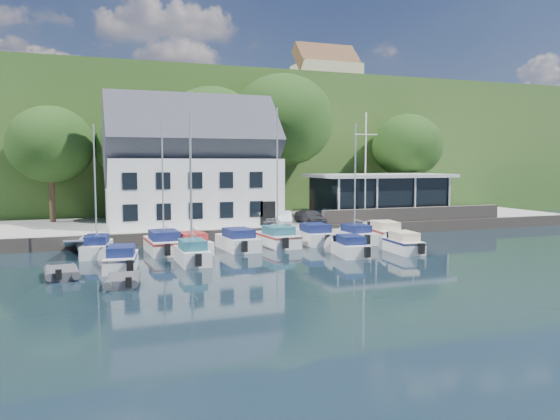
# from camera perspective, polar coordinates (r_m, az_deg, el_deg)

# --- Properties ---
(ground) EXTENTS (180.00, 180.00, 0.00)m
(ground) POSITION_cam_1_polar(r_m,az_deg,el_deg) (34.55, 7.83, -5.40)
(ground) COLOR black
(ground) RESTS_ON ground
(quay) EXTENTS (60.00, 13.00, 1.00)m
(quay) POSITION_cam_1_polar(r_m,az_deg,el_deg) (50.45, -1.49, -1.50)
(quay) COLOR #9B9C96
(quay) RESTS_ON ground
(quay_face) EXTENTS (60.00, 0.30, 1.00)m
(quay_face) POSITION_cam_1_polar(r_m,az_deg,el_deg) (44.38, 1.18, -2.40)
(quay_face) COLOR #665B51
(quay_face) RESTS_ON ground
(hillside) EXTENTS (160.00, 75.00, 16.00)m
(hillside) POSITION_cam_1_polar(r_m,az_deg,el_deg) (93.41, -10.28, 6.01)
(hillside) COLOR #274D1D
(hillside) RESTS_ON ground
(field_patch) EXTENTS (50.00, 30.00, 0.30)m
(field_patch) POSITION_cam_1_polar(r_m,az_deg,el_deg) (103.33, -6.67, 10.47)
(field_patch) COLOR #526331
(field_patch) RESTS_ON hillside
(farmhouse) EXTENTS (10.40, 7.00, 8.20)m
(farmhouse) POSITION_cam_1_polar(r_m,az_deg,el_deg) (91.43, 4.86, 13.71)
(farmhouse) COLOR #BEAB8F
(farmhouse) RESTS_ON hillside
(harbor_building) EXTENTS (14.40, 8.20, 8.70)m
(harbor_building) POSITION_cam_1_polar(r_m,az_deg,el_deg) (47.38, -9.19, 3.89)
(harbor_building) COLOR white
(harbor_building) RESTS_ON quay
(club_pavilion) EXTENTS (13.20, 7.20, 4.10)m
(club_pavilion) POSITION_cam_1_polar(r_m,az_deg,el_deg) (53.42, 10.28, 1.52)
(club_pavilion) COLOR black
(club_pavilion) RESTS_ON quay
(seawall) EXTENTS (18.00, 0.50, 1.20)m
(seawall) POSITION_cam_1_polar(r_m,az_deg,el_deg) (50.17, 13.90, -0.42)
(seawall) COLOR #665B51
(seawall) RESTS_ON quay
(gangway) EXTENTS (1.20, 6.00, 1.40)m
(gangway) POSITION_cam_1_polar(r_m,az_deg,el_deg) (39.51, -20.66, -4.36)
(gangway) COLOR silver
(gangway) RESTS_ON ground
(car_silver) EXTENTS (1.80, 3.43, 1.11)m
(car_silver) POSITION_cam_1_polar(r_m,az_deg,el_deg) (46.55, -1.37, -0.74)
(car_silver) COLOR #9E9EA2
(car_silver) RESTS_ON quay
(car_white) EXTENTS (2.04, 3.54, 1.10)m
(car_white) POSITION_cam_1_polar(r_m,az_deg,el_deg) (46.24, 0.43, -0.79)
(car_white) COLOR silver
(car_white) RESTS_ON quay
(car_dgrey) EXTENTS (1.95, 4.10, 1.15)m
(car_dgrey) POSITION_cam_1_polar(r_m,az_deg,el_deg) (46.79, 3.21, -0.69)
(car_dgrey) COLOR #303035
(car_dgrey) RESTS_ON quay
(car_blue) EXTENTS (2.14, 3.80, 1.23)m
(car_blue) POSITION_cam_1_polar(r_m,az_deg,el_deg) (48.80, 5.31, -0.43)
(car_blue) COLOR #2A5181
(car_blue) RESTS_ON quay
(flagpole) EXTENTS (2.30, 0.20, 9.57)m
(flagpole) POSITION_cam_1_polar(r_m,az_deg,el_deg) (48.72, 8.92, 4.44)
(flagpole) COLOR white
(flagpole) RESTS_ON quay
(tree_0) EXTENTS (7.39, 7.39, 10.10)m
(tree_0) POSITION_cam_1_polar(r_m,az_deg,el_deg) (51.56, -22.81, 4.43)
(tree_0) COLOR black
(tree_0) RESTS_ON quay
(tree_1) EXTENTS (7.26, 7.26, 9.93)m
(tree_1) POSITION_cam_1_polar(r_m,az_deg,el_deg) (51.67, -14.82, 4.56)
(tree_1) COLOR black
(tree_1) RESTS_ON quay
(tree_2) EXTENTS (9.06, 9.06, 12.38)m
(tree_2) POSITION_cam_1_polar(r_m,az_deg,el_deg) (52.59, -7.12, 6.02)
(tree_2) COLOR black
(tree_2) RESTS_ON quay
(tree_3) EXTENTS (10.30, 10.30, 14.08)m
(tree_3) POSITION_cam_1_polar(r_m,az_deg,el_deg) (55.50, 0.30, 6.88)
(tree_3) COLOR black
(tree_3) RESTS_ON quay
(tree_5) EXTENTS (7.66, 7.66, 10.46)m
(tree_5) POSITION_cam_1_polar(r_m,az_deg,el_deg) (61.47, 13.13, 4.88)
(tree_5) COLOR black
(tree_5) RESTS_ON quay
(boat_r1_0) EXTENTS (2.72, 6.04, 8.60)m
(boat_r1_0) POSITION_cam_1_polar(r_m,az_deg,el_deg) (38.00, -18.75, 1.86)
(boat_r1_0) COLOR silver
(boat_r1_0) RESTS_ON ground
(boat_r1_1) EXTENTS (2.62, 6.40, 9.56)m
(boat_r1_1) POSITION_cam_1_polar(r_m,az_deg,el_deg) (38.03, -12.16, 2.73)
(boat_r1_1) COLOR silver
(boat_r1_1) RESTS_ON ground
(boat_r1_2) EXTENTS (2.97, 5.76, 8.64)m
(boat_r1_2) POSITION_cam_1_polar(r_m,az_deg,el_deg) (37.81, -9.35, 2.07)
(boat_r1_2) COLOR silver
(boat_r1_2) RESTS_ON ground
(boat_r1_3) EXTENTS (2.68, 6.38, 1.53)m
(boat_r1_3) POSITION_cam_1_polar(r_m,az_deg,el_deg) (39.06, -4.45, -3.02)
(boat_r1_3) COLOR silver
(boat_r1_3) RESTS_ON ground
(boat_r1_4) EXTENTS (2.74, 6.21, 9.32)m
(boat_r1_4) POSITION_cam_1_polar(r_m,az_deg,el_deg) (40.15, -0.29, 2.79)
(boat_r1_4) COLOR silver
(boat_r1_4) RESTS_ON ground
(boat_r1_5) EXTENTS (2.56, 5.94, 1.55)m
(boat_r1_5) POSITION_cam_1_polar(r_m,az_deg,el_deg) (41.83, 3.60, -2.47)
(boat_r1_5) COLOR silver
(boat_r1_5) RESTS_ON ground
(boat_r1_6) EXTENTS (2.25, 5.98, 8.77)m
(boat_r1_6) POSITION_cam_1_polar(r_m,az_deg,el_deg) (42.41, 7.85, 2.49)
(boat_r1_6) COLOR silver
(boat_r1_6) RESTS_ON ground
(boat_r1_7) EXTENTS (2.92, 6.33, 1.54)m
(boat_r1_7) POSITION_cam_1_polar(r_m,az_deg,el_deg) (44.43, 10.77, -2.12)
(boat_r1_7) COLOR silver
(boat_r1_7) RESTS_ON ground
(boat_r2_0) EXTENTS (2.73, 5.76, 1.41)m
(boat_r2_0) POSITION_cam_1_polar(r_m,az_deg,el_deg) (33.11, -16.27, -4.77)
(boat_r2_0) COLOR silver
(boat_r2_0) RESTS_ON ground
(boat_r2_1) EXTENTS (1.90, 5.33, 9.17)m
(boat_r2_1) POSITION_cam_1_polar(r_m,az_deg,el_deg) (33.61, -9.27, 2.17)
(boat_r2_1) COLOR silver
(boat_r2_1) RESTS_ON ground
(boat_r2_3) EXTENTS (2.56, 5.45, 1.38)m
(boat_r2_3) POSITION_cam_1_polar(r_m,az_deg,el_deg) (36.76, 7.25, -3.67)
(boat_r2_3) COLOR silver
(boat_r2_3) RESTS_ON ground
(boat_r2_4) EXTENTS (2.20, 5.50, 1.45)m
(boat_r2_4) POSITION_cam_1_polar(r_m,az_deg,el_deg) (38.73, 12.66, -3.26)
(boat_r2_4) COLOR silver
(boat_r2_4) RESTS_ON ground
(dinghy_0) EXTENTS (2.01, 3.11, 0.70)m
(dinghy_0) POSITION_cam_1_polar(r_m,az_deg,el_deg) (31.87, -21.84, -5.95)
(dinghy_0) COLOR #3C3C41
(dinghy_0) RESTS_ON ground
(dinghy_1) EXTENTS (2.10, 3.06, 0.66)m
(dinghy_1) POSITION_cam_1_polar(r_m,az_deg,el_deg) (28.88, -16.11, -6.93)
(dinghy_1) COLOR #3C3C41
(dinghy_1) RESTS_ON ground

